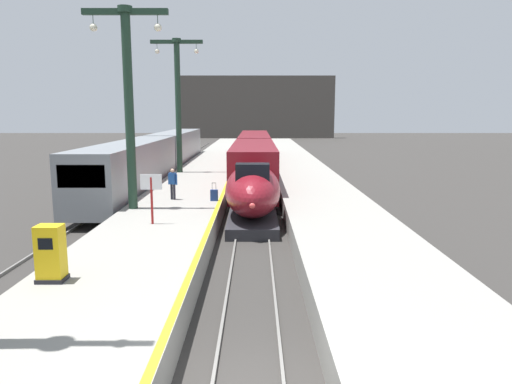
% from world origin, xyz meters
% --- Properties ---
extents(platform_left, '(4.80, 110.00, 1.05)m').
position_xyz_m(platform_left, '(-4.05, 24.75, 0.53)').
color(platform_left, gray).
rests_on(platform_left, ground).
extents(platform_right, '(4.80, 110.00, 1.05)m').
position_xyz_m(platform_right, '(4.05, 24.75, 0.53)').
color(platform_right, gray).
rests_on(platform_right, ground).
extents(platform_left_safety_stripe, '(0.20, 107.80, 0.01)m').
position_xyz_m(platform_left_safety_stripe, '(-1.77, 24.75, 1.05)').
color(platform_left_safety_stripe, yellow).
rests_on(platform_left_safety_stripe, platform_left).
extents(rail_main_left, '(0.08, 110.00, 0.12)m').
position_xyz_m(rail_main_left, '(-0.75, 27.50, 0.06)').
color(rail_main_left, slate).
rests_on(rail_main_left, ground).
extents(rail_main_right, '(0.08, 110.00, 0.12)m').
position_xyz_m(rail_main_right, '(0.75, 27.50, 0.06)').
color(rail_main_right, slate).
rests_on(rail_main_right, ground).
extents(rail_secondary_left, '(0.08, 110.00, 0.12)m').
position_xyz_m(rail_secondary_left, '(-8.85, 27.50, 0.06)').
color(rail_secondary_left, slate).
rests_on(rail_secondary_left, ground).
extents(rail_secondary_right, '(0.08, 110.00, 0.12)m').
position_xyz_m(rail_secondary_right, '(-7.35, 27.50, 0.06)').
color(rail_secondary_right, slate).
rests_on(rail_secondary_right, ground).
extents(highspeed_train_main, '(2.92, 38.13, 3.60)m').
position_xyz_m(highspeed_train_main, '(0.00, 30.30, 1.93)').
color(highspeed_train_main, maroon).
rests_on(highspeed_train_main, ground).
extents(regional_train_adjacent, '(2.85, 36.60, 3.80)m').
position_xyz_m(regional_train_adjacent, '(-8.10, 31.63, 2.13)').
color(regional_train_adjacent, gray).
rests_on(regional_train_adjacent, ground).
extents(station_column_mid, '(4.00, 0.68, 9.53)m').
position_xyz_m(station_column_mid, '(-5.90, 14.30, 6.76)').
color(station_column_mid, '#1E3828').
rests_on(station_column_mid, platform_left).
extents(station_column_far, '(4.00, 0.68, 10.27)m').
position_xyz_m(station_column_far, '(-5.90, 28.95, 7.15)').
color(station_column_far, '#1E3828').
rests_on(station_column_far, platform_left).
extents(passenger_near_edge, '(0.53, 0.35, 1.69)m').
position_xyz_m(passenger_near_edge, '(-4.35, 16.75, 2.04)').
color(passenger_near_edge, '#23232D').
rests_on(passenger_near_edge, platform_left).
extents(rolling_suitcase, '(0.40, 0.22, 0.98)m').
position_xyz_m(rolling_suitcase, '(-2.08, 16.36, 1.35)').
color(rolling_suitcase, navy).
rests_on(rolling_suitcase, platform_left).
extents(ticket_machine_yellow, '(0.76, 0.62, 1.60)m').
position_xyz_m(ticket_machine_yellow, '(-5.55, 3.95, 1.79)').
color(ticket_machine_yellow, yellow).
rests_on(ticket_machine_yellow, platform_left).
extents(departure_info_board, '(0.90, 0.10, 2.12)m').
position_xyz_m(departure_info_board, '(-4.24, 10.96, 2.56)').
color(departure_info_board, maroon).
rests_on(departure_info_board, platform_left).
extents(terminus_back_wall, '(36.00, 2.00, 14.00)m').
position_xyz_m(terminus_back_wall, '(0.00, 102.00, 7.00)').
color(terminus_back_wall, '#4C4742').
rests_on(terminus_back_wall, ground).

